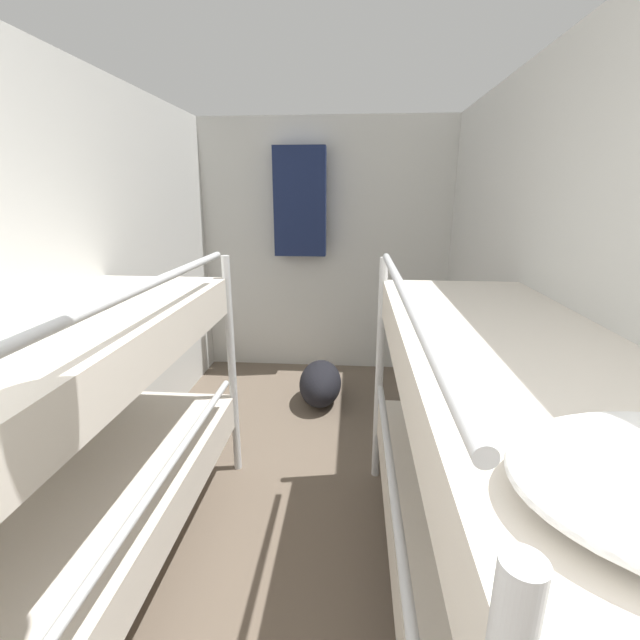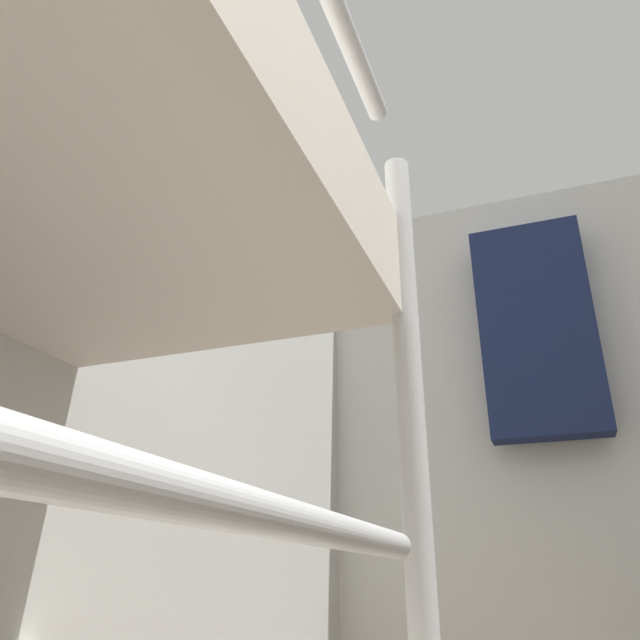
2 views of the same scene
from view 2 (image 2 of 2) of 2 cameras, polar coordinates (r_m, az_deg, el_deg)
name	(u,v)px [view 2 (image 2 of 2)]	position (r m, az deg, el deg)	size (l,w,h in m)	color
wall_back	(609,433)	(2.70, 24.90, -9.38)	(2.32, 0.06, 2.23)	silver
hanging_coat	(536,328)	(2.66, 19.16, -0.67)	(0.44, 0.12, 0.90)	#192347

